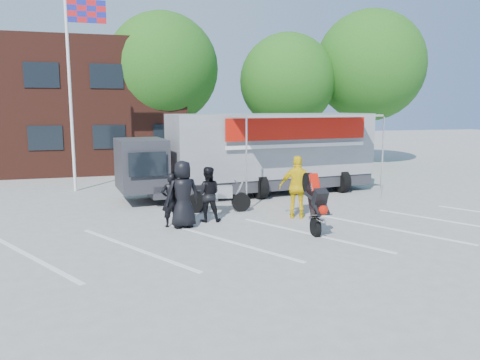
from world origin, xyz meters
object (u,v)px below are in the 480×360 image
tree_left (162,69)px  spectator_hivis (298,187)px  stunt_bike_rider (308,230)px  spectator_leather_c (207,194)px  tree_right (370,66)px  spectator_leather_a (183,194)px  spectator_leather_b (171,200)px  tree_mid (287,81)px  transporter_truck (261,194)px  parked_motorcycle (219,212)px  flagpole (75,68)px

tree_left → spectator_hivis: 14.12m
stunt_bike_rider → spectator_leather_c: spectator_leather_c is taller
tree_right → spectator_hivis: size_ratio=4.57×
spectator_leather_a → spectator_leather_c: bearing=-155.5°
spectator_leather_a → spectator_leather_b: spectator_leather_a is taller
tree_mid → spectator_leather_a: size_ratio=3.88×
tree_right → transporter_truck: (-9.20, -7.29, -5.88)m
parked_motorcycle → spectator_hivis: (2.20, -1.52, 1.00)m
spectator_leather_b → spectator_hivis: size_ratio=0.80×
tree_left → tree_right: bearing=-7.1°
parked_motorcycle → spectator_leather_b: size_ratio=1.37×
stunt_bike_rider → spectator_hivis: size_ratio=0.93×
tree_mid → spectator_leather_c: tree_mid is taller
tree_right → spectator_leather_c: tree_right is taller
stunt_bike_rider → spectator_leather_c: 3.26m
spectator_leather_a → spectator_leather_c: spectator_leather_a is taller
tree_right → stunt_bike_rider: bearing=-126.6°
spectator_leather_a → transporter_truck: bearing=-138.6°
spectator_leather_b → spectator_leather_c: (1.17, 0.32, 0.05)m
tree_right → parked_motorcycle: size_ratio=4.17×
tree_left → spectator_hivis: (2.57, -13.11, -4.57)m
flagpole → spectator_leather_a: bearing=-66.6°
flagpole → tree_mid: (11.24, 5.00, -0.11)m
transporter_truck → parked_motorcycle: bearing=-136.9°
tree_left → tree_right: tree_right is taller
tree_left → spectator_leather_a: bearing=-94.8°
stunt_bike_rider → spectator_hivis: bearing=83.4°
parked_motorcycle → spectator_leather_b: bearing=137.8°
tree_left → parked_motorcycle: 12.87m
transporter_truck → parked_motorcycle: (-2.42, -2.80, 0.00)m
flagpole → spectator_leather_a: 8.90m
tree_left → spectator_leather_c: tree_left is taller
tree_right → spectator_leather_a: tree_right is taller
stunt_bike_rider → tree_right: bearing=57.9°
parked_motorcycle → stunt_bike_rider: bearing=-138.8°
tree_right → spectator_hivis: tree_right is taller
tree_mid → tree_right: (5.00, -0.50, 0.93)m
transporter_truck → stunt_bike_rider: size_ratio=5.45×
stunt_bike_rider → parked_motorcycle: bearing=126.9°
spectator_leather_c → spectator_hivis: 2.86m
spectator_leather_a → spectator_leather_c: 1.00m
tree_right → stunt_bike_rider: 17.34m
tree_right → spectator_leather_a: size_ratio=4.61×
flagpole → parked_motorcycle: size_ratio=3.66×
transporter_truck → spectator_leather_a: size_ratio=5.12×
transporter_truck → spectator_leather_c: (-3.06, -3.94, 0.85)m
tree_right → parked_motorcycle: tree_right is taller
flagpole → tree_left: 7.37m
spectator_leather_b → tree_right: bearing=-151.1°
flagpole → tree_right: tree_right is taller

